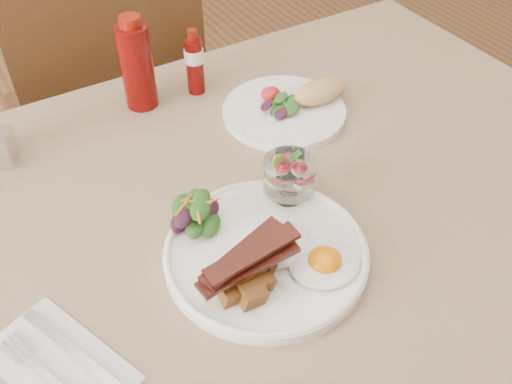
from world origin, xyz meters
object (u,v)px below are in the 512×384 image
object	(u,v)px
chair_far	(111,112)
hot_sauce_bottle	(195,63)
second_plate	(293,106)
ketchup_bottle	(137,65)
fruit_cup	(289,175)
table	(243,247)
main_plate	(266,254)

from	to	relation	value
chair_far	hot_sauce_bottle	world-z (taller)	chair_far
chair_far	second_plate	distance (m)	0.59
chair_far	ketchup_bottle	size ratio (longest dim) A/B	5.38
ketchup_bottle	chair_far	bearing A→B (deg)	86.48
ketchup_bottle	hot_sauce_bottle	bearing A→B (deg)	-7.16
fruit_cup	second_plate	xyz separation A→B (m)	(0.14, 0.20, -0.05)
hot_sauce_bottle	ketchup_bottle	bearing A→B (deg)	172.84
ketchup_bottle	second_plate	bearing A→B (deg)	-36.61
table	main_plate	bearing A→B (deg)	-101.08
main_plate	ketchup_bottle	size ratio (longest dim) A/B	1.62
main_plate	fruit_cup	size ratio (longest dim) A/B	3.51
table	hot_sauce_bottle	xyz separation A→B (m)	(0.08, 0.32, 0.15)
second_plate	hot_sauce_bottle	size ratio (longest dim) A/B	1.89
table	second_plate	distance (m)	0.28
fruit_cup	table	bearing A→B (deg)	155.00
second_plate	hot_sauce_bottle	bearing A→B (deg)	127.73
chair_far	second_plate	size ratio (longest dim) A/B	3.89
table	hot_sauce_bottle	size ratio (longest dim) A/B	10.51
chair_far	table	bearing A→B (deg)	-90.00
chair_far	fruit_cup	world-z (taller)	chair_far
main_plate	fruit_cup	bearing A→B (deg)	40.71
table	fruit_cup	bearing A→B (deg)	-25.00
fruit_cup	second_plate	distance (m)	0.24
main_plate	fruit_cup	xyz separation A→B (m)	(0.08, 0.07, 0.05)
table	ketchup_bottle	xyz separation A→B (m)	(-0.02, 0.33, 0.17)
table	main_plate	world-z (taller)	main_plate
fruit_cup	main_plate	bearing A→B (deg)	-139.29
chair_far	fruit_cup	size ratio (longest dim) A/B	11.65
table	second_plate	size ratio (longest dim) A/B	5.56
fruit_cup	chair_far	bearing A→B (deg)	95.21
chair_far	fruit_cup	xyz separation A→B (m)	(0.06, -0.69, 0.29)
main_plate	table	bearing A→B (deg)	78.92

